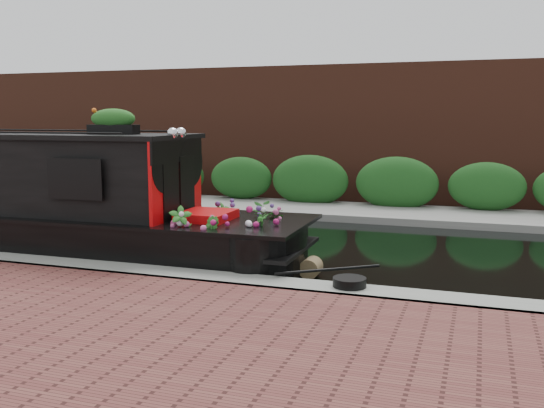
% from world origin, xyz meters
% --- Properties ---
extents(ground, '(80.00, 80.00, 0.00)m').
position_xyz_m(ground, '(0.00, 0.00, 0.00)').
color(ground, black).
rests_on(ground, ground).
extents(near_bank_coping, '(40.00, 0.60, 0.50)m').
position_xyz_m(near_bank_coping, '(0.00, -3.30, 0.00)').
color(near_bank_coping, gray).
rests_on(near_bank_coping, ground).
extents(far_bank_path, '(40.00, 2.40, 0.34)m').
position_xyz_m(far_bank_path, '(0.00, 4.20, 0.00)').
color(far_bank_path, gray).
rests_on(far_bank_path, ground).
extents(far_hedge, '(40.00, 1.10, 2.80)m').
position_xyz_m(far_hedge, '(0.00, 5.10, 0.00)').
color(far_hedge, '#1C4E1B').
rests_on(far_hedge, ground).
extents(far_brick_wall, '(40.00, 1.00, 8.00)m').
position_xyz_m(far_brick_wall, '(0.00, 7.20, 0.00)').
color(far_brick_wall, '#592B1E').
rests_on(far_brick_wall, ground).
extents(rope_fender, '(0.31, 0.33, 0.31)m').
position_xyz_m(rope_fender, '(1.96, -2.01, 0.15)').
color(rope_fender, brown).
rests_on(rope_fender, ground).
extents(coiled_mooring_rope, '(0.44, 0.44, 0.12)m').
position_xyz_m(coiled_mooring_rope, '(2.81, -3.19, 0.31)').
color(coiled_mooring_rope, black).
rests_on(coiled_mooring_rope, near_bank_coping).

